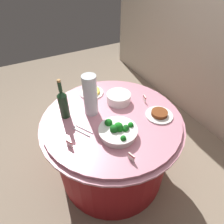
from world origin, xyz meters
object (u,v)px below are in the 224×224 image
(broccoli_bowl, at_px, (118,131))
(serving_tongs, at_px, (82,130))
(decorative_fruit_vase, at_px, (90,97))
(food_plate_fried_egg, at_px, (92,92))
(wine_bottle, at_px, (63,103))
(food_plate_stir_fry, at_px, (159,114))
(label_placard_mid, at_px, (69,143))
(label_placard_front, at_px, (144,98))
(label_placard_rear, at_px, (131,157))
(plate_stack, at_px, (119,98))

(broccoli_bowl, relative_size, serving_tongs, 1.74)
(decorative_fruit_vase, distance_m, food_plate_fried_egg, 0.31)
(wine_bottle, xyz_separation_m, food_plate_stir_fry, (0.35, 0.66, -0.11))
(wine_bottle, height_order, food_plate_fried_egg, wine_bottle)
(label_placard_mid, bearing_deg, decorative_fruit_vase, 133.14)
(broccoli_bowl, distance_m, label_placard_front, 0.47)
(broccoli_bowl, bearing_deg, food_plate_stir_fry, 93.92)
(serving_tongs, distance_m, food_plate_fried_egg, 0.48)
(decorative_fruit_vase, height_order, label_placard_mid, decorative_fruit_vase)
(wine_bottle, bearing_deg, serving_tongs, 13.92)
(broccoli_bowl, bearing_deg, label_placard_rear, -7.83)
(food_plate_stir_fry, bearing_deg, serving_tongs, -102.50)
(wine_bottle, distance_m, label_placard_rear, 0.66)
(wine_bottle, distance_m, label_placard_mid, 0.34)
(wine_bottle, bearing_deg, label_placard_mid, -13.02)
(broccoli_bowl, xyz_separation_m, label_placard_front, (-0.24, 0.40, -0.01))
(label_placard_mid, distance_m, label_placard_rear, 0.43)
(food_plate_fried_egg, bearing_deg, broccoli_bowl, -4.23)
(food_plate_stir_fry, bearing_deg, wine_bottle, -117.94)
(plate_stack, relative_size, serving_tongs, 1.31)
(decorative_fruit_vase, bearing_deg, label_placard_front, 80.33)
(wine_bottle, bearing_deg, decorative_fruit_vase, 74.48)
(label_placard_rear, bearing_deg, decorative_fruit_vase, -176.49)
(wine_bottle, relative_size, food_plate_fried_egg, 1.53)
(broccoli_bowl, distance_m, label_placard_rear, 0.23)
(food_plate_fried_egg, bearing_deg, label_placard_mid, -37.04)
(wine_bottle, distance_m, food_plate_stir_fry, 0.76)
(decorative_fruit_vase, height_order, label_placard_front, decorative_fruit_vase)
(label_placard_front, bearing_deg, label_placard_rear, -42.69)
(food_plate_fried_egg, distance_m, label_placard_mid, 0.64)
(plate_stack, relative_size, label_placard_front, 3.82)
(food_plate_fried_egg, bearing_deg, label_placard_rear, -5.26)
(food_plate_fried_egg, xyz_separation_m, label_placard_rear, (0.80, -0.07, 0.02))
(decorative_fruit_vase, xyz_separation_m, label_placard_rear, (0.55, 0.03, -0.12))
(decorative_fruit_vase, distance_m, label_placard_front, 0.49)
(plate_stack, height_order, serving_tongs, plate_stack)
(decorative_fruit_vase, relative_size, label_placard_rear, 6.18)
(plate_stack, bearing_deg, serving_tongs, -66.29)
(food_plate_stir_fry, bearing_deg, broccoli_bowl, -86.08)
(plate_stack, distance_m, label_placard_mid, 0.61)
(broccoli_bowl, height_order, food_plate_stir_fry, broccoli_bowl)
(food_plate_stir_fry, distance_m, label_placard_front, 0.22)
(broccoli_bowl, xyz_separation_m, plate_stack, (-0.35, 0.20, -0.00))
(plate_stack, height_order, decorative_fruit_vase, decorative_fruit_vase)
(broccoli_bowl, height_order, label_placard_rear, broccoli_bowl)
(plate_stack, xyz_separation_m, label_placard_mid, (0.28, -0.54, -0.01))
(label_placard_front, distance_m, label_placard_rear, 0.64)
(broccoli_bowl, distance_m, serving_tongs, 0.27)
(plate_stack, relative_size, wine_bottle, 0.62)
(serving_tongs, bearing_deg, plate_stack, 113.71)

